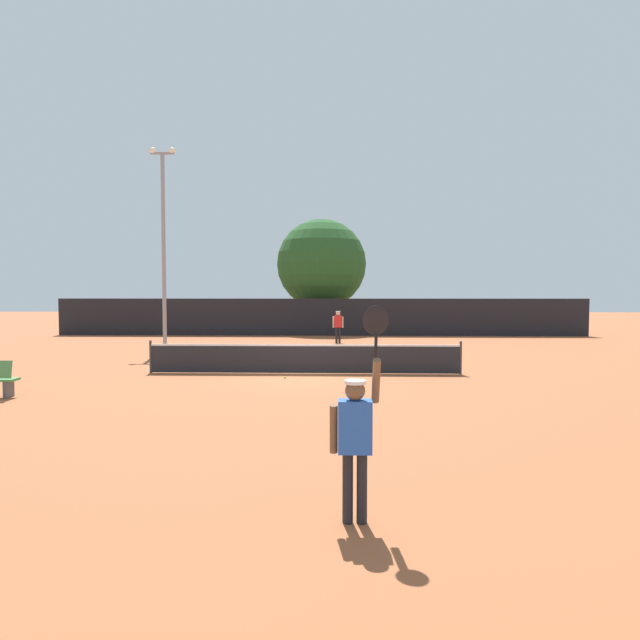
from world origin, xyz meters
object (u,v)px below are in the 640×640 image
object	(u,v)px
player_receiving	(338,324)
tennis_ball	(285,377)
light_pole	(163,237)
large_tree	(321,264)
parked_car_near	(222,318)
player_serving	(356,429)

from	to	relation	value
player_receiving	tennis_ball	distance (m)	12.05
player_receiving	light_pole	size ratio (longest dim) A/B	0.18
large_tree	parked_car_near	world-z (taller)	large_tree
player_receiving	tennis_ball	bearing A→B (deg)	82.05
tennis_ball	light_pole	world-z (taller)	light_pole
tennis_ball	light_pole	xyz separation A→B (m)	(-6.48, 8.59, 5.22)
player_receiving	large_tree	xyz separation A→B (m)	(-1.12, 8.71, 3.60)
player_serving	light_pole	xyz separation A→B (m)	(-8.30, 19.00, 4.18)
player_receiving	light_pole	world-z (taller)	light_pole
player_serving	light_pole	distance (m)	21.15
player_serving	tennis_ball	world-z (taller)	player_serving
light_pole	player_serving	bearing A→B (deg)	-66.40
large_tree	parked_car_near	size ratio (longest dim) A/B	1.78
player_receiving	parked_car_near	xyz separation A→B (m)	(-8.81, 12.31, -0.26)
player_serving	light_pole	world-z (taller)	light_pole
light_pole	player_receiving	bearing A→B (deg)	22.05
tennis_ball	player_serving	bearing A→B (deg)	-80.10
light_pole	large_tree	xyz separation A→B (m)	(7.02, 12.00, -0.62)
tennis_ball	parked_car_near	distance (m)	25.25
light_pole	tennis_ball	bearing A→B (deg)	-52.97
large_tree	parked_car_near	bearing A→B (deg)	154.86
player_serving	large_tree	world-z (taller)	large_tree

